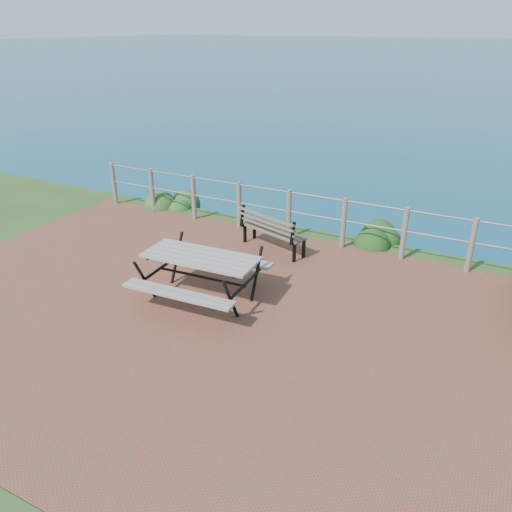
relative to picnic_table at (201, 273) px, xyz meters
The scene contains 6 objects.
ground 0.64m from the picnic_table, 67.30° to the right, with size 10.00×7.00×0.12m, color brown.
safety_railing 2.97m from the picnic_table, 86.89° to the left, with size 9.40×0.10×1.00m.
picnic_table is the anchor object (origin of this frame).
park_bench 2.25m from the picnic_table, 85.71° to the left, with size 1.45×0.77×0.80m.
shrub_lip_west 4.74m from the picnic_table, 131.54° to the left, with size 0.80×0.80×0.56m, color #2D521E.
shrub_lip_east 4.12m from the picnic_table, 61.26° to the left, with size 0.85×0.85×0.62m, color #163F13.
Camera 1 is at (3.79, -5.36, 3.97)m, focal length 35.00 mm.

